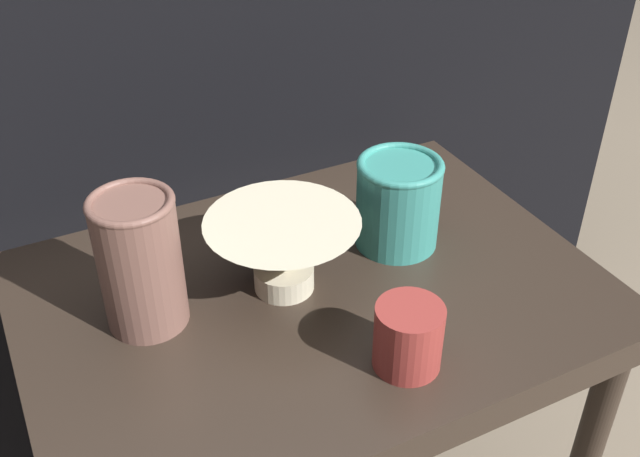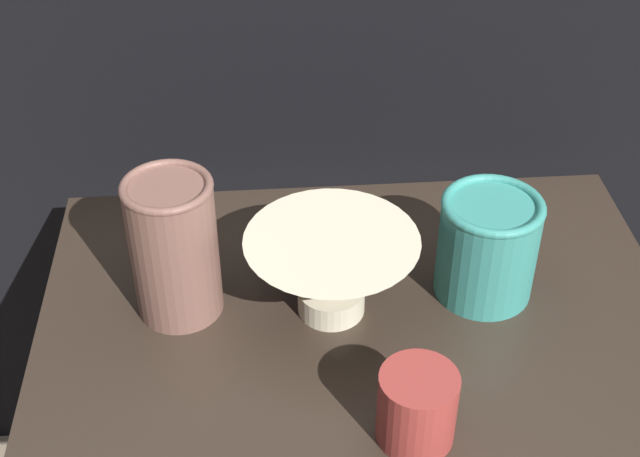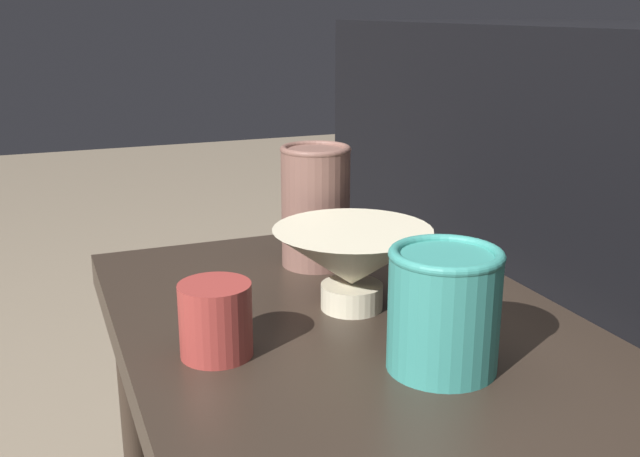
{
  "view_description": "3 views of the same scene",
  "coord_description": "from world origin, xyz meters",
  "px_view_note": "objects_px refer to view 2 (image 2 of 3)",
  "views": [
    {
      "loc": [
        -0.29,
        -0.59,
        1.04
      ],
      "look_at": [
        0.01,
        -0.0,
        0.59
      ],
      "focal_mm": 42.0,
      "sensor_mm": 36.0,
      "label": 1
    },
    {
      "loc": [
        -0.09,
        -0.64,
        1.12
      ],
      "look_at": [
        -0.04,
        0.03,
        0.6
      ],
      "focal_mm": 50.0,
      "sensor_mm": 36.0,
      "label": 2
    },
    {
      "loc": [
        0.66,
        -0.29,
        0.82
      ],
      "look_at": [
        -0.05,
        -0.01,
        0.59
      ],
      "focal_mm": 42.0,
      "sensor_mm": 36.0,
      "label": 3
    }
  ],
  "objects_px": {
    "bowl": "(332,267)",
    "vase_textured_left": "(174,246)",
    "vase_colorful_right": "(488,245)",
    "cup": "(417,407)"
  },
  "relations": [
    {
      "from": "vase_textured_left",
      "to": "bowl",
      "type": "bearing_deg",
      "value": -6.3
    },
    {
      "from": "bowl",
      "to": "vase_textured_left",
      "type": "xyz_separation_m",
      "value": [
        -0.15,
        0.02,
        0.02
      ]
    },
    {
      "from": "vase_textured_left",
      "to": "vase_colorful_right",
      "type": "relative_size",
      "value": 1.35
    },
    {
      "from": "bowl",
      "to": "vase_textured_left",
      "type": "distance_m",
      "value": 0.15
    },
    {
      "from": "vase_textured_left",
      "to": "vase_colorful_right",
      "type": "bearing_deg",
      "value": 0.34
    },
    {
      "from": "bowl",
      "to": "vase_colorful_right",
      "type": "distance_m",
      "value": 0.16
    },
    {
      "from": "vase_textured_left",
      "to": "vase_colorful_right",
      "type": "xyz_separation_m",
      "value": [
        0.31,
        0.0,
        -0.02
      ]
    },
    {
      "from": "vase_textured_left",
      "to": "cup",
      "type": "xyz_separation_m",
      "value": [
        0.21,
        -0.18,
        -0.04
      ]
    },
    {
      "from": "bowl",
      "to": "vase_textured_left",
      "type": "bearing_deg",
      "value": 173.7
    },
    {
      "from": "vase_colorful_right",
      "to": "cup",
      "type": "xyz_separation_m",
      "value": [
        -0.1,
        -0.18,
        -0.02
      ]
    }
  ]
}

